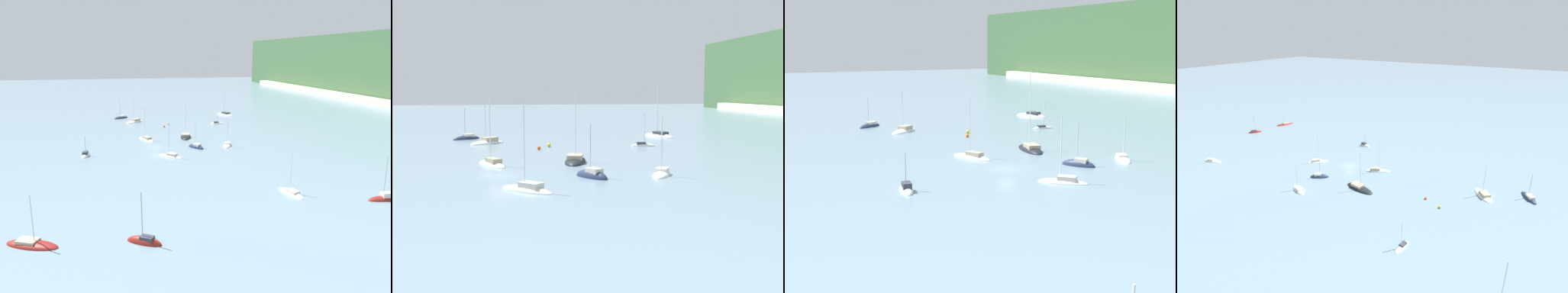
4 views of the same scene
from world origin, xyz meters
The scene contains 13 objects.
ground_plane centered at (0.00, 0.00, 0.00)m, with size 600.00×600.00×0.00m, color slate.
sailboat_0 centered at (-39.84, -2.02, 0.13)m, with size 7.01×7.76×9.19m.
sailboat_1 centered at (-50.01, -6.50, 0.09)m, with size 5.13×6.31×7.35m.
sailboat_2 centered at (5.02, -17.16, 0.11)m, with size 5.01×2.38×5.77m.
sailboat_3 centered at (-30.33, 26.33, 0.10)m, with size 1.89×4.70×6.60m.
sailboat_6 centered at (-9.38, -1.02, 0.12)m, with size 7.64×4.95×10.11m.
sailboat_8 centered at (-48.64, 34.92, 0.11)m, with size 8.99×6.27×12.40m.
sailboat_9 centered at (10.49, 2.74, 0.12)m, with size 6.22×6.16×9.47m.
sailboat_11 centered at (-10.58, 10.83, 0.10)m, with size 9.34×4.82×11.15m.
sailboat_12 centered at (3.07, 10.84, 0.09)m, with size 5.50×4.31×7.38m.
sailboat_13 centered at (2.89, 19.56, 0.09)m, with size 6.27×4.39×7.77m.
mooring_buoy_0 centered at (-32.13, 9.10, 0.34)m, with size 0.69×0.69×0.69m.
mooring_buoy_1 centered at (-27.79, 6.93, 0.33)m, with size 0.66×0.66×0.66m.
Camera 3 is at (67.80, -38.58, 18.03)m, focal length 50.00 mm.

